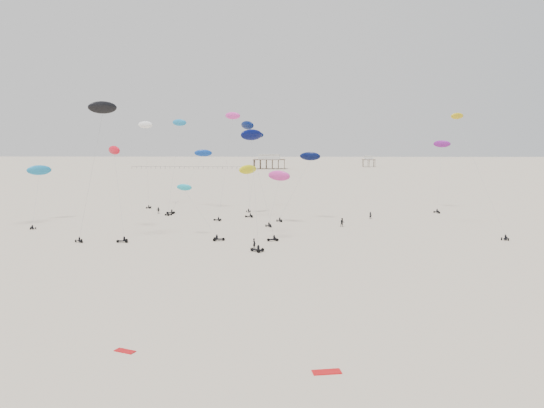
{
  "coord_description": "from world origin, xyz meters",
  "views": [
    {
      "loc": [
        2.8,
        -1.28,
        17.39
      ],
      "look_at": [
        0.0,
        88.0,
        7.0
      ],
      "focal_mm": 35.0,
      "sensor_mm": 36.0,
      "label": 1
    }
  ],
  "objects_px": {
    "pavilion_main": "(269,162)",
    "spectator_0": "(254,248)",
    "rig_4": "(305,166)",
    "rig_9": "(117,174)",
    "rig_0": "(441,159)",
    "pavilion_small": "(369,162)"
  },
  "relations": [
    {
      "from": "pavilion_main",
      "to": "spectator_0",
      "type": "xyz_separation_m",
      "value": [
        7.15,
        -265.29,
        -4.22
      ]
    },
    {
      "from": "rig_4",
      "to": "rig_9",
      "type": "height_order",
      "value": "rig_9"
    },
    {
      "from": "spectator_0",
      "to": "rig_0",
      "type": "bearing_deg",
      "value": -83.11
    },
    {
      "from": "pavilion_small",
      "to": "rig_4",
      "type": "bearing_deg",
      "value": -101.49
    },
    {
      "from": "pavilion_small",
      "to": "rig_9",
      "type": "bearing_deg",
      "value": -107.81
    },
    {
      "from": "rig_0",
      "to": "pavilion_main",
      "type": "bearing_deg",
      "value": -89.98
    },
    {
      "from": "pavilion_small",
      "to": "pavilion_main",
      "type": "bearing_deg",
      "value": -156.8
    },
    {
      "from": "pavilion_main",
      "to": "pavilion_small",
      "type": "relative_size",
      "value": 2.33
    },
    {
      "from": "rig_0",
      "to": "spectator_0",
      "type": "bearing_deg",
      "value": 35.65
    },
    {
      "from": "rig_4",
      "to": "rig_9",
      "type": "bearing_deg",
      "value": -0.12
    },
    {
      "from": "pavilion_main",
      "to": "spectator_0",
      "type": "relative_size",
      "value": 10.79
    },
    {
      "from": "spectator_0",
      "to": "rig_9",
      "type": "bearing_deg",
      "value": 19.56
    },
    {
      "from": "rig_0",
      "to": "spectator_0",
      "type": "height_order",
      "value": "rig_0"
    },
    {
      "from": "rig_4",
      "to": "spectator_0",
      "type": "relative_size",
      "value": 8.13
    },
    {
      "from": "rig_9",
      "to": "pavilion_small",
      "type": "bearing_deg",
      "value": -34.27
    },
    {
      "from": "rig_0",
      "to": "rig_4",
      "type": "height_order",
      "value": "rig_0"
    },
    {
      "from": "rig_0",
      "to": "spectator_0",
      "type": "relative_size",
      "value": 9.72
    },
    {
      "from": "pavilion_main",
      "to": "pavilion_small",
      "type": "height_order",
      "value": "pavilion_main"
    },
    {
      "from": "pavilion_main",
      "to": "rig_0",
      "type": "bearing_deg",
      "value": -76.23
    },
    {
      "from": "rig_9",
      "to": "spectator_0",
      "type": "distance_m",
      "value": 32.98
    },
    {
      "from": "pavilion_main",
      "to": "spectator_0",
      "type": "height_order",
      "value": "pavilion_main"
    },
    {
      "from": "pavilion_main",
      "to": "rig_9",
      "type": "distance_m",
      "value": 251.69
    }
  ]
}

